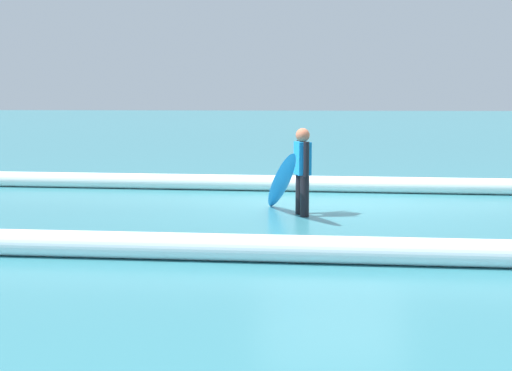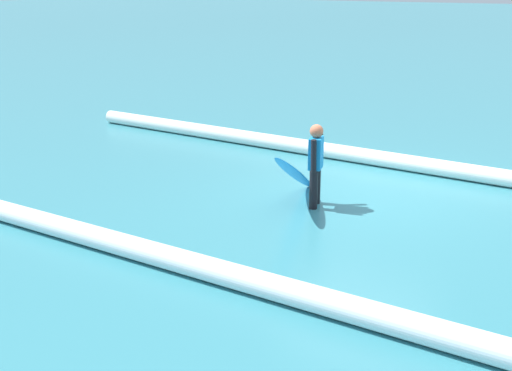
% 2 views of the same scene
% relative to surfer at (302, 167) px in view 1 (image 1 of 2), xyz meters
% --- Properties ---
extents(ground_plane, '(195.65, 195.65, 0.00)m').
position_rel_surfer_xyz_m(ground_plane, '(-0.48, -0.99, -0.77)').
color(ground_plane, teal).
extents(surfer, '(0.30, 0.58, 1.38)m').
position_rel_surfer_xyz_m(surfer, '(0.00, 0.00, 0.00)').
color(surfer, black).
rests_on(surfer, ground_plane).
extents(surfboard, '(0.75, 2.09, 1.11)m').
position_rel_surfer_xyz_m(surfboard, '(0.33, 0.11, -0.24)').
color(surfboard, '#268CE5').
rests_on(surfboard, ground_plane).
extents(wave_crest_foreground, '(17.34, 0.67, 0.32)m').
position_rel_surfer_xyz_m(wave_crest_foreground, '(-1.04, -2.84, -0.61)').
color(wave_crest_foreground, white).
rests_on(wave_crest_foreground, ground_plane).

